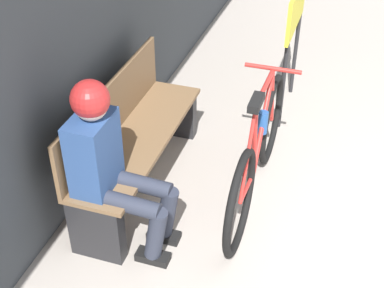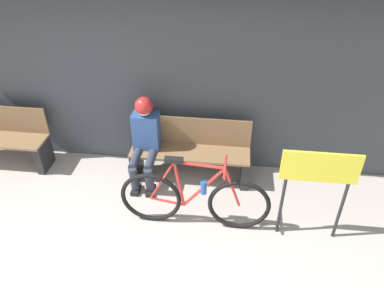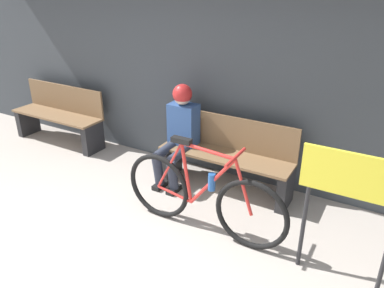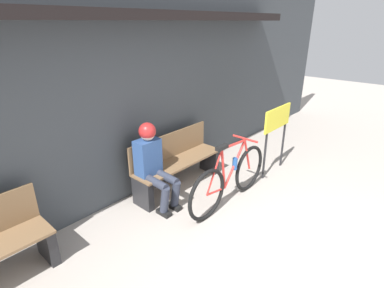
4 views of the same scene
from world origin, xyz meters
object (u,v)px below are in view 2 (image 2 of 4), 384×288
at_px(park_bench_near, 190,153).
at_px(bicycle, 194,200).
at_px(person_seated, 145,136).
at_px(signboard, 318,176).

relative_size(park_bench_near, bicycle, 0.91).
xyz_separation_m(bicycle, person_seated, (-0.73, 0.78, 0.31)).
bearing_deg(bicycle, park_bench_near, 100.00).
bearing_deg(signboard, person_seated, 159.00).
relative_size(bicycle, person_seated, 1.44).
bearing_deg(park_bench_near, bicycle, -80.00).
bearing_deg(park_bench_near, signboard, -31.53).
distance_m(park_bench_near, person_seated, 0.66).
xyz_separation_m(person_seated, signboard, (2.02, -0.78, 0.17)).
relative_size(bicycle, signboard, 1.50).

